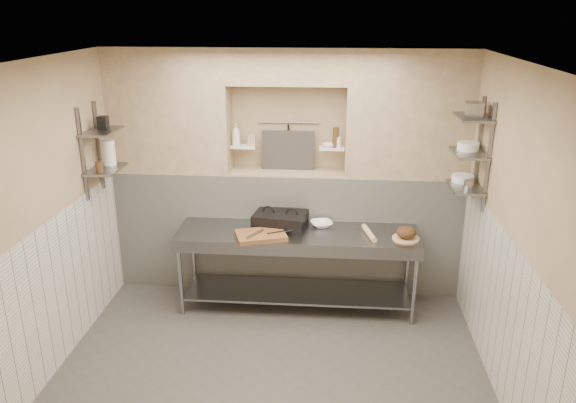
# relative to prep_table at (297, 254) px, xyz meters

# --- Properties ---
(floor) EXTENTS (4.00, 3.90, 0.10)m
(floor) POSITION_rel_prep_table_xyz_m (-0.16, -1.18, -0.69)
(floor) COLOR #47433F
(floor) RESTS_ON ground
(ceiling) EXTENTS (4.00, 3.90, 0.10)m
(ceiling) POSITION_rel_prep_table_xyz_m (-0.16, -1.18, 2.21)
(ceiling) COLOR silver
(ceiling) RESTS_ON ground
(wall_left) EXTENTS (0.10, 3.90, 2.80)m
(wall_left) POSITION_rel_prep_table_xyz_m (-2.21, -1.18, 0.76)
(wall_left) COLOR tan
(wall_left) RESTS_ON ground
(wall_right) EXTENTS (0.10, 3.90, 2.80)m
(wall_right) POSITION_rel_prep_table_xyz_m (1.89, -1.18, 0.76)
(wall_right) COLOR tan
(wall_right) RESTS_ON ground
(wall_back) EXTENTS (4.00, 0.10, 2.80)m
(wall_back) POSITION_rel_prep_table_xyz_m (-0.16, 0.82, 0.76)
(wall_back) COLOR tan
(wall_back) RESTS_ON ground
(wall_front) EXTENTS (4.00, 0.10, 2.80)m
(wall_front) POSITION_rel_prep_table_xyz_m (-0.16, -3.18, 0.76)
(wall_front) COLOR tan
(wall_front) RESTS_ON ground
(backwall_lower) EXTENTS (4.00, 0.40, 1.40)m
(backwall_lower) POSITION_rel_prep_table_xyz_m (-0.16, 0.57, 0.06)
(backwall_lower) COLOR silver
(backwall_lower) RESTS_ON floor
(alcove_sill) EXTENTS (1.30, 0.40, 0.02)m
(alcove_sill) POSITION_rel_prep_table_xyz_m (-0.16, 0.57, 0.77)
(alcove_sill) COLOR tan
(alcove_sill) RESTS_ON backwall_lower
(backwall_pillar_left) EXTENTS (1.35, 0.40, 1.40)m
(backwall_pillar_left) POSITION_rel_prep_table_xyz_m (-1.48, 0.57, 1.46)
(backwall_pillar_left) COLOR tan
(backwall_pillar_left) RESTS_ON backwall_lower
(backwall_pillar_right) EXTENTS (1.35, 0.40, 1.40)m
(backwall_pillar_right) POSITION_rel_prep_table_xyz_m (1.17, 0.57, 1.46)
(backwall_pillar_right) COLOR tan
(backwall_pillar_right) RESTS_ON backwall_lower
(backwall_header) EXTENTS (1.30, 0.40, 0.40)m
(backwall_header) POSITION_rel_prep_table_xyz_m (-0.16, 0.57, 1.96)
(backwall_header) COLOR tan
(backwall_header) RESTS_ON backwall_lower
(wainscot_left) EXTENTS (0.02, 3.90, 1.40)m
(wainscot_left) POSITION_rel_prep_table_xyz_m (-2.15, -1.18, 0.06)
(wainscot_left) COLOR silver
(wainscot_left) RESTS_ON floor
(wainscot_right) EXTENTS (0.02, 3.90, 1.40)m
(wainscot_right) POSITION_rel_prep_table_xyz_m (1.83, -1.18, 0.06)
(wainscot_right) COLOR silver
(wainscot_right) RESTS_ON floor
(alcove_shelf_left) EXTENTS (0.28, 0.16, 0.02)m
(alcove_shelf_left) POSITION_rel_prep_table_xyz_m (-0.66, 0.57, 1.06)
(alcove_shelf_left) COLOR white
(alcove_shelf_left) RESTS_ON backwall_lower
(alcove_shelf_right) EXTENTS (0.28, 0.16, 0.02)m
(alcove_shelf_right) POSITION_rel_prep_table_xyz_m (0.34, 0.57, 1.06)
(alcove_shelf_right) COLOR white
(alcove_shelf_right) RESTS_ON backwall_lower
(utensil_rail) EXTENTS (0.70, 0.02, 0.02)m
(utensil_rail) POSITION_rel_prep_table_xyz_m (-0.16, 0.74, 1.31)
(utensil_rail) COLOR gray
(utensil_rail) RESTS_ON wall_back
(hanging_steel) EXTENTS (0.02, 0.02, 0.30)m
(hanging_steel) POSITION_rel_prep_table_xyz_m (-0.16, 0.72, 1.14)
(hanging_steel) COLOR black
(hanging_steel) RESTS_ON utensil_rail
(splash_panel) EXTENTS (0.60, 0.08, 0.45)m
(splash_panel) POSITION_rel_prep_table_xyz_m (-0.16, 0.67, 1.00)
(splash_panel) COLOR #383330
(splash_panel) RESTS_ON alcove_sill
(shelf_rail_left_a) EXTENTS (0.03, 0.03, 0.95)m
(shelf_rail_left_a) POSITION_rel_prep_table_xyz_m (-2.13, 0.07, 1.16)
(shelf_rail_left_a) COLOR slate
(shelf_rail_left_a) RESTS_ON wall_left
(shelf_rail_left_b) EXTENTS (0.03, 0.03, 0.95)m
(shelf_rail_left_b) POSITION_rel_prep_table_xyz_m (-2.13, -0.33, 1.16)
(shelf_rail_left_b) COLOR slate
(shelf_rail_left_b) RESTS_ON wall_left
(wall_shelf_left_lower) EXTENTS (0.30, 0.50, 0.02)m
(wall_shelf_left_lower) POSITION_rel_prep_table_xyz_m (-2.00, -0.13, 0.96)
(wall_shelf_left_lower) COLOR slate
(wall_shelf_left_lower) RESTS_ON wall_left
(wall_shelf_left_upper) EXTENTS (0.30, 0.50, 0.03)m
(wall_shelf_left_upper) POSITION_rel_prep_table_xyz_m (-2.00, -0.13, 1.36)
(wall_shelf_left_upper) COLOR slate
(wall_shelf_left_upper) RESTS_ON wall_left
(shelf_rail_right_a) EXTENTS (0.03, 0.03, 1.05)m
(shelf_rail_right_a) POSITION_rel_prep_table_xyz_m (1.82, 0.07, 1.21)
(shelf_rail_right_a) COLOR slate
(shelf_rail_right_a) RESTS_ON wall_right
(shelf_rail_right_b) EXTENTS (0.03, 0.03, 1.05)m
(shelf_rail_right_b) POSITION_rel_prep_table_xyz_m (1.82, -0.33, 1.21)
(shelf_rail_right_b) COLOR slate
(shelf_rail_right_b) RESTS_ON wall_right
(wall_shelf_right_lower) EXTENTS (0.30, 0.50, 0.02)m
(wall_shelf_right_lower) POSITION_rel_prep_table_xyz_m (1.68, -0.13, 0.86)
(wall_shelf_right_lower) COLOR slate
(wall_shelf_right_lower) RESTS_ON wall_right
(wall_shelf_right_mid) EXTENTS (0.30, 0.50, 0.02)m
(wall_shelf_right_mid) POSITION_rel_prep_table_xyz_m (1.68, -0.13, 1.21)
(wall_shelf_right_mid) COLOR slate
(wall_shelf_right_mid) RESTS_ON wall_right
(wall_shelf_right_upper) EXTENTS (0.30, 0.50, 0.03)m
(wall_shelf_right_upper) POSITION_rel_prep_table_xyz_m (1.68, -0.13, 1.56)
(wall_shelf_right_upper) COLOR slate
(wall_shelf_right_upper) RESTS_ON wall_right
(prep_table) EXTENTS (2.60, 0.70, 0.90)m
(prep_table) POSITION_rel_prep_table_xyz_m (0.00, 0.00, 0.00)
(prep_table) COLOR gray
(prep_table) RESTS_ON floor
(panini_press) EXTENTS (0.62, 0.49, 0.15)m
(panini_press) POSITION_rel_prep_table_xyz_m (-0.20, 0.18, 0.33)
(panini_press) COLOR black
(panini_press) RESTS_ON prep_table
(cutting_board) EXTENTS (0.60, 0.50, 0.05)m
(cutting_board) POSITION_rel_prep_table_xyz_m (-0.37, -0.16, 0.28)
(cutting_board) COLOR brown
(cutting_board) RESTS_ON prep_table
(knife_blade) EXTENTS (0.26, 0.16, 0.01)m
(knife_blade) POSITION_rel_prep_table_xyz_m (-0.19, -0.12, 0.31)
(knife_blade) COLOR gray
(knife_blade) RESTS_ON cutting_board
(tongs) EXTENTS (0.16, 0.25, 0.03)m
(tongs) POSITION_rel_prep_table_xyz_m (-0.43, -0.21, 0.32)
(tongs) COLOR gray
(tongs) RESTS_ON cutting_board
(mixing_bowl) EXTENTS (0.30, 0.30, 0.06)m
(mixing_bowl) POSITION_rel_prep_table_xyz_m (0.25, 0.20, 0.29)
(mixing_bowl) COLOR white
(mixing_bowl) RESTS_ON prep_table
(rolling_pin) EXTENTS (0.15, 0.40, 0.06)m
(rolling_pin) POSITION_rel_prep_table_xyz_m (0.76, -0.03, 0.29)
(rolling_pin) COLOR tan
(rolling_pin) RESTS_ON prep_table
(bread_board) EXTENTS (0.28, 0.28, 0.02)m
(bread_board) POSITION_rel_prep_table_xyz_m (1.14, -0.09, 0.27)
(bread_board) COLOR tan
(bread_board) RESTS_ON prep_table
(bread_loaf) EXTENTS (0.20, 0.20, 0.12)m
(bread_loaf) POSITION_rel_prep_table_xyz_m (1.14, -0.09, 0.34)
(bread_loaf) COLOR #4C2D19
(bread_loaf) RESTS_ON bread_board
(bottle_soap) EXTENTS (0.10, 0.10, 0.24)m
(bottle_soap) POSITION_rel_prep_table_xyz_m (-0.74, 0.57, 1.19)
(bottle_soap) COLOR white
(bottle_soap) RESTS_ON alcove_shelf_left
(jar_alcove) EXTENTS (0.08, 0.08, 0.12)m
(jar_alcove) POSITION_rel_prep_table_xyz_m (-0.56, 0.56, 1.13)
(jar_alcove) COLOR tan
(jar_alcove) RESTS_ON alcove_shelf_left
(bowl_alcove) EXTENTS (0.14, 0.14, 0.04)m
(bowl_alcove) POSITION_rel_prep_table_xyz_m (0.30, 0.56, 1.09)
(bowl_alcove) COLOR white
(bowl_alcove) RESTS_ON alcove_shelf_right
(condiment_a) EXTENTS (0.06, 0.06, 0.23)m
(condiment_a) POSITION_rel_prep_table_xyz_m (0.39, 0.55, 1.18)
(condiment_a) COLOR #452E19
(condiment_a) RESTS_ON alcove_shelf_right
(condiment_b) EXTENTS (0.05, 0.05, 0.21)m
(condiment_b) POSITION_rel_prep_table_xyz_m (0.37, 0.56, 1.18)
(condiment_b) COLOR #452E19
(condiment_b) RESTS_ON alcove_shelf_right
(condiment_c) EXTENTS (0.07, 0.07, 0.12)m
(condiment_c) POSITION_rel_prep_table_xyz_m (0.41, 0.56, 1.13)
(condiment_c) COLOR white
(condiment_c) RESTS_ON alcove_shelf_right
(jug_left) EXTENTS (0.13, 0.13, 0.27)m
(jug_left) POSITION_rel_prep_table_xyz_m (-2.00, -0.01, 1.10)
(jug_left) COLOR white
(jug_left) RESTS_ON wall_shelf_left_lower
(jar_left) EXTENTS (0.08, 0.08, 0.11)m
(jar_left) POSITION_rel_prep_table_xyz_m (-2.00, -0.29, 1.03)
(jar_left) COLOR #452E19
(jar_left) RESTS_ON wall_shelf_left_lower
(box_left_upper) EXTENTS (0.10, 0.10, 0.13)m
(box_left_upper) POSITION_rel_prep_table_xyz_m (-2.00, -0.07, 1.44)
(box_left_upper) COLOR black
(box_left_upper) RESTS_ON wall_shelf_left_upper
(bowl_right) EXTENTS (0.22, 0.22, 0.07)m
(bowl_right) POSITION_rel_prep_table_xyz_m (1.68, 0.02, 0.90)
(bowl_right) COLOR white
(bowl_right) RESTS_ON wall_shelf_right_lower
(canister_right) EXTENTS (0.09, 0.09, 0.09)m
(canister_right) POSITION_rel_prep_table_xyz_m (1.68, -0.25, 0.92)
(canister_right) COLOR gray
(canister_right) RESTS_ON wall_shelf_right_lower
(bowl_right_mid) EXTENTS (0.21, 0.21, 0.08)m
(bowl_right_mid) POSITION_rel_prep_table_xyz_m (1.68, -0.06, 1.26)
(bowl_right_mid) COLOR white
(bowl_right_mid) RESTS_ON wall_shelf_right_mid
(basket_right) EXTENTS (0.21, 0.24, 0.13)m
(basket_right) POSITION_rel_prep_table_xyz_m (1.68, -0.14, 1.64)
(basket_right) COLOR gray
(basket_right) RESTS_ON wall_shelf_right_upper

